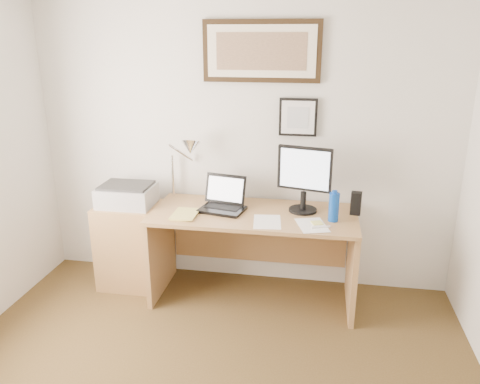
% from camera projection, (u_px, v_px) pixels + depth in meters
% --- Properties ---
extents(wall_back, '(3.50, 0.02, 2.50)m').
position_uv_depth(wall_back, '(243.00, 139.00, 3.86)').
color(wall_back, silver).
rests_on(wall_back, ground).
extents(side_cabinet, '(0.50, 0.40, 0.73)m').
position_uv_depth(side_cabinet, '(130.00, 245.00, 3.99)').
color(side_cabinet, olive).
rests_on(side_cabinet, floor).
extents(water_bottle, '(0.08, 0.08, 0.22)m').
position_uv_depth(water_bottle, '(334.00, 207.00, 3.46)').
color(water_bottle, '#0C40A6').
rests_on(water_bottle, desk).
extents(bottle_cap, '(0.04, 0.04, 0.02)m').
position_uv_depth(bottle_cap, '(335.00, 192.00, 3.42)').
color(bottle_cap, '#0C40A6').
rests_on(bottle_cap, water_bottle).
extents(speaker, '(0.09, 0.08, 0.18)m').
position_uv_depth(speaker, '(356.00, 203.00, 3.59)').
color(speaker, black).
rests_on(speaker, desk).
extents(paper_sheet_a, '(0.23, 0.31, 0.00)m').
position_uv_depth(paper_sheet_a, '(267.00, 222.00, 3.47)').
color(paper_sheet_a, white).
rests_on(paper_sheet_a, desk).
extents(paper_sheet_b, '(0.27, 0.33, 0.00)m').
position_uv_depth(paper_sheet_b, '(312.00, 225.00, 3.40)').
color(paper_sheet_b, white).
rests_on(paper_sheet_b, desk).
extents(sticky_pad, '(0.10, 0.10, 0.01)m').
position_uv_depth(sticky_pad, '(317.00, 223.00, 3.43)').
color(sticky_pad, '#EAE76E').
rests_on(sticky_pad, desk).
extents(marker_pen, '(0.14, 0.06, 0.02)m').
position_uv_depth(marker_pen, '(321.00, 227.00, 3.35)').
color(marker_pen, white).
rests_on(marker_pen, desk).
extents(book, '(0.19, 0.25, 0.02)m').
position_uv_depth(book, '(173.00, 214.00, 3.61)').
color(book, '#D7C865').
rests_on(book, desk).
extents(desk, '(1.60, 0.70, 0.75)m').
position_uv_depth(desk, '(255.00, 236.00, 3.81)').
color(desk, olive).
rests_on(desk, floor).
extents(laptop, '(0.38, 0.36, 0.26)m').
position_uv_depth(laptop, '(223.00, 202.00, 3.71)').
color(laptop, black).
rests_on(laptop, desk).
extents(lcd_monitor, '(0.42, 0.22, 0.52)m').
position_uv_depth(lcd_monitor, '(304.00, 176.00, 3.58)').
color(lcd_monitor, black).
rests_on(lcd_monitor, desk).
extents(printer, '(0.44, 0.34, 0.18)m').
position_uv_depth(printer, '(127.00, 195.00, 3.85)').
color(printer, '#A6A6A8').
rests_on(printer, side_cabinet).
extents(desk_lamp, '(0.29, 0.27, 0.53)m').
position_uv_depth(desk_lamp, '(189.00, 150.00, 3.77)').
color(desk_lamp, silver).
rests_on(desk_lamp, desk).
extents(picture_large, '(0.92, 0.04, 0.47)m').
position_uv_depth(picture_large, '(261.00, 51.00, 3.59)').
color(picture_large, black).
rests_on(picture_large, wall_back).
extents(picture_small, '(0.30, 0.03, 0.30)m').
position_uv_depth(picture_small, '(298.00, 117.00, 3.70)').
color(picture_small, black).
rests_on(picture_small, wall_back).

